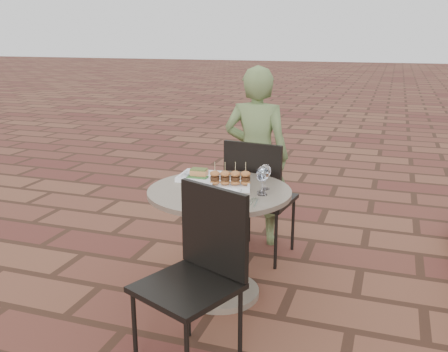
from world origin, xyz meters
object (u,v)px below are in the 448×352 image
(plate_sliders, at_px, (230,181))
(diner, at_px, (256,157))
(plate_tuna, at_px, (217,196))
(chair_near, at_px, (200,263))
(plate_salmon, at_px, (199,176))
(cafe_table, at_px, (220,226))
(chair_far, at_px, (258,191))

(plate_sliders, bearing_deg, diner, 94.26)
(plate_sliders, relative_size, plate_tuna, 1.13)
(chair_near, xyz_separation_m, plate_sliders, (-0.08, 0.74, 0.22))
(chair_near, height_order, plate_salmon, chair_near)
(chair_near, relative_size, plate_salmon, 3.51)
(cafe_table, distance_m, diner, 0.98)
(chair_far, height_order, diner, diner)
(chair_near, height_order, plate_tuna, chair_near)
(chair_near, height_order, plate_sliders, chair_near)
(cafe_table, distance_m, chair_near, 0.68)
(plate_sliders, bearing_deg, plate_tuna, -90.83)
(plate_tuna, bearing_deg, chair_far, 86.63)
(cafe_table, distance_m, chair_far, 0.62)
(cafe_table, relative_size, plate_sliders, 2.91)
(chair_near, distance_m, plate_salmon, 0.93)
(chair_near, xyz_separation_m, plate_salmon, (-0.34, 0.85, 0.20))
(diner, bearing_deg, chair_near, 93.29)
(chair_near, distance_m, plate_tuna, 0.54)
(chair_far, height_order, chair_near, same)
(diner, xyz_separation_m, plate_tuna, (0.06, -1.12, 0.03))
(diner, relative_size, plate_sliders, 4.65)
(plate_salmon, xyz_separation_m, plate_tuna, (0.25, -0.35, -0.00))
(cafe_table, bearing_deg, chair_far, 81.89)
(plate_salmon, distance_m, plate_tuna, 0.43)
(plate_sliders, xyz_separation_m, plate_tuna, (-0.00, -0.24, -0.02))
(cafe_table, relative_size, diner, 0.63)
(plate_tuna, bearing_deg, plate_sliders, 89.17)
(diner, bearing_deg, chair_far, 105.25)
(chair_far, bearing_deg, diner, -65.02)
(chair_far, distance_m, diner, 0.40)
(plate_sliders, bearing_deg, cafe_table, -119.46)
(cafe_table, height_order, chair_far, chair_far)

